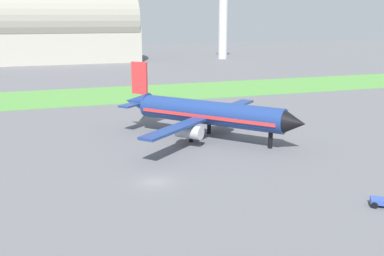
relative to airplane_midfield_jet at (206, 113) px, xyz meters
The scene contains 6 objects.
ground_plane 22.82m from the airplane_midfield_jet, 127.24° to the right, with size 600.00×600.00×0.00m, color slate.
grass_taxiway_strip 52.37m from the airplane_midfield_jet, 105.04° to the left, with size 360.00×28.00×0.08m, color #549342.
airplane_midfield_jet is the anchor object (origin of this frame).
baggage_cart_near_gate 34.52m from the airplane_midfield_jet, 76.41° to the right, with size 2.95×2.78×0.90m.
hangar_distant 148.73m from the airplane_midfield_jet, 94.12° to the left, with size 61.51×26.19×31.78m.
control_tower 155.71m from the airplane_midfield_jet, 66.20° to the left, with size 8.00×8.00×39.20m.
Camera 1 is at (-13.34, -52.70, 20.29)m, focal length 42.51 mm.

